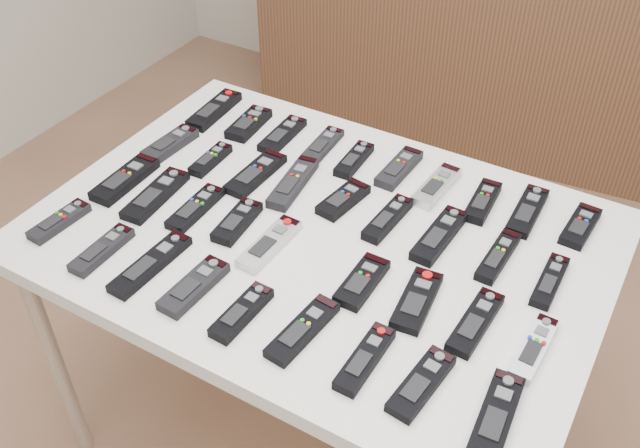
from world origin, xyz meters
The scene contains 39 objects.
table centered at (-0.06, 0.07, 0.72)m, with size 1.25×0.88×0.78m.
sideboard centered at (-0.33, 1.78, 0.46)m, with size 1.83×0.38×0.91m, color #47321C.
remote_0 centered at (-0.57, 0.36, 0.79)m, with size 0.06×0.20×0.02m, color black.
remote_1 centered at (-0.45, 0.35, 0.79)m, with size 0.06×0.15×0.02m, color black.
remote_2 centered at (-0.34, 0.35, 0.79)m, with size 0.05×0.17×0.02m, color black.
remote_3 centered at (-0.22, 0.36, 0.79)m, with size 0.05×0.16×0.02m, color black.
remote_4 centered at (-0.12, 0.34, 0.79)m, with size 0.04×0.15×0.02m, color black.
remote_5 centered at (-0.01, 0.37, 0.79)m, with size 0.05×0.17×0.02m, color black.
remote_6 centered at (0.10, 0.34, 0.79)m, with size 0.05×0.17×0.02m, color #B7B7BC.
remote_7 centered at (0.22, 0.34, 0.79)m, with size 0.05×0.15×0.02m, color black.
remote_8 centered at (0.32, 0.36, 0.79)m, with size 0.05×0.18×0.02m, color black.
remote_9 centered at (0.44, 0.37, 0.79)m, with size 0.05×0.15×0.02m, color black.
remote_10 centered at (-0.57, 0.16, 0.79)m, with size 0.06×0.16×0.02m, color black.
remote_11 centered at (-0.43, 0.16, 0.79)m, with size 0.04×0.14×0.02m, color black.
remote_12 centered at (-0.30, 0.17, 0.79)m, with size 0.06×0.19×0.02m, color black.
remote_13 centered at (-0.20, 0.18, 0.79)m, with size 0.05×0.20×0.02m, color black.
remote_14 centered at (-0.07, 0.19, 0.79)m, with size 0.06×0.15×0.02m, color black.
remote_15 centered at (0.05, 0.17, 0.79)m, with size 0.04×0.17×0.02m, color black.
remote_16 centered at (0.18, 0.18, 0.79)m, with size 0.05×0.19×0.02m, color black.
remote_17 centered at (0.31, 0.18, 0.79)m, with size 0.04×0.17×0.02m, color black.
remote_18 centered at (0.43, 0.16, 0.79)m, with size 0.04×0.16×0.02m, color black.
remote_19 centered at (-0.56, -0.01, 0.79)m, with size 0.06×0.19×0.02m, color black.
remote_20 centered at (-0.46, -0.02, 0.79)m, with size 0.06×0.20×0.02m, color black.
remote_21 centered at (-0.35, -0.01, 0.79)m, with size 0.05×0.17×0.02m, color black.
remote_22 centered at (-0.23, -0.01, 0.79)m, with size 0.05×0.15×0.02m, color black.
remote_23 centered at (-0.13, -0.03, 0.79)m, with size 0.05×0.18×0.02m, color #B7B7BC.
remote_24 centered at (0.10, -0.03, 0.79)m, with size 0.06×0.15×0.02m, color black.
remote_25 centered at (0.22, -0.02, 0.79)m, with size 0.06×0.17×0.02m, color black.
remote_26 centered at (0.34, -0.02, 0.79)m, with size 0.05×0.18×0.02m, color black.
remote_27 centered at (0.45, -0.03, 0.79)m, with size 0.04×0.17×0.02m, color silver.
remote_28 centered at (-0.58, -0.21, 0.79)m, with size 0.04×0.15×0.02m, color black.
remote_29 centered at (-0.43, -0.23, 0.79)m, with size 0.05×0.16×0.02m, color black.
remote_30 centered at (-0.31, -0.21, 0.79)m, with size 0.05×0.21×0.02m, color black.
remote_31 centered at (-0.19, -0.22, 0.79)m, with size 0.06×0.17×0.02m, color black.
remote_32 centered at (-0.07, -0.23, 0.79)m, with size 0.05×0.16×0.02m, color black.
remote_33 centered at (0.06, -0.21, 0.79)m, with size 0.05×0.18×0.02m, color black.
remote_34 centered at (0.19, -0.21, 0.79)m, with size 0.04×0.17×0.02m, color black.
remote_35 centered at (0.31, -0.21, 0.79)m, with size 0.05×0.17×0.02m, color black.
remote_36 centered at (0.45, -0.21, 0.79)m, with size 0.05×0.18×0.02m, color black.
Camera 1 is at (0.55, -0.97, 1.82)m, focal length 40.00 mm.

